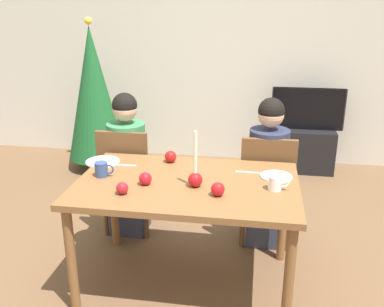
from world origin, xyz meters
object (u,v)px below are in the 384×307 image
person_left_child (128,167)px  chair_left (127,175)px  dining_table (187,194)px  christmas_tree (94,94)px  person_right_child (267,175)px  plate_right (276,176)px  tv (308,109)px  tv_stand (304,149)px  apple_by_left_plate (145,179)px  chair_right (267,184)px  apple_by_right_mug (122,188)px  apple_far_edge (218,189)px  plate_left (103,162)px  mug_left (102,169)px  apple_near_candle (171,157)px  candle_centerpiece (195,176)px  mug_right (276,183)px

person_left_child → chair_left: bearing=-90.0°
dining_table → christmas_tree: 2.43m
person_right_child → plate_right: 0.51m
chair_left → plate_right: (1.15, -0.44, 0.24)m
tv → plate_right: 2.17m
person_left_child → tv_stand: 2.29m
dining_table → apple_by_left_plate: 0.29m
chair_right → apple_by_right_mug: bearing=-135.5°
christmas_tree → apple_far_edge: size_ratio=20.27×
tv_stand → plate_right: plate_right is taller
tv_stand → person_left_child: bearing=-133.0°
tv_stand → apple_by_right_mug: 2.90m
plate_left → mug_left: 0.26m
mug_left → apple_by_left_plate: bearing=-15.7°
plate_right → apple_near_candle: 0.75m
plate_left → mug_left: size_ratio=1.84×
christmas_tree → plate_left: bearing=-67.1°
chair_right → mug_left: 1.27m
dining_table → plate_left: plate_left is taller
tv_stand → apple_far_edge: (-0.74, -2.47, 0.55)m
candle_centerpiece → apple_near_candle: bearing=121.1°
mug_left → apple_near_candle: (0.39, 0.32, -0.01)m
christmas_tree → apple_by_left_plate: christmas_tree is taller
tv_stand → mug_right: (-0.41, -2.34, 0.55)m
dining_table → mug_left: 0.58m
person_left_child → christmas_tree: 1.59m
plate_left → mug_right: bearing=-13.3°
person_right_child → plate_right: (0.04, -0.48, 0.19)m
person_left_child → apple_by_left_plate: bearing=-64.4°
mug_left → apple_near_candle: size_ratio=1.54×
person_left_child → tv: person_left_child is taller
candle_centerpiece → apple_by_left_plate: bearing=-176.3°
candle_centerpiece → chair_left: bearing=134.4°
dining_table → apple_near_candle: 0.39m
christmas_tree → plate_left: (0.74, -1.74, -0.11)m
chair_left → person_left_child: 0.07m
person_left_child → person_right_child: 1.11m
plate_left → chair_left: bearing=81.5°
plate_right → chair_left: bearing=159.0°
person_left_child → plate_left: (-0.05, -0.39, 0.19)m
christmas_tree → apple_near_candle: bearing=-53.8°
chair_left → mug_right: bearing=-29.4°
chair_left → apple_far_edge: chair_left is taller
plate_left → apple_far_edge: size_ratio=2.86×
tv_stand → candle_centerpiece: size_ratio=1.80×
chair_left → tv_stand: chair_left is taller
tv_stand → mug_left: 2.81m
person_left_child → apple_far_edge: person_left_child is taller
chair_left → tv: (1.55, 1.69, 0.20)m
apple_by_left_plate → apple_by_right_mug: size_ratio=1.09×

